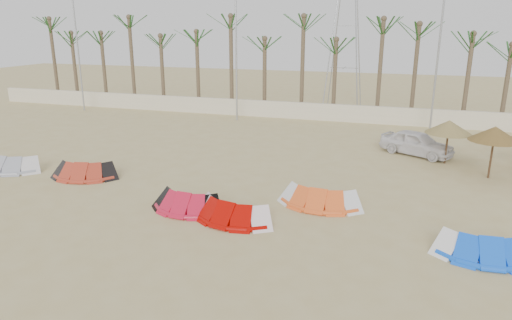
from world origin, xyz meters
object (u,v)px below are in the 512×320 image
(kite_orange, at_px, (321,195))
(parasol_mid, at_px, (495,134))
(kite_red_left, at_px, (88,169))
(kite_grey, at_px, (10,161))
(car, at_px, (417,143))
(kite_blue, at_px, (486,243))
(parasol_left, at_px, (449,127))
(kite_red_mid, at_px, (189,199))
(kite_red_right, at_px, (233,208))

(kite_orange, relative_size, parasol_mid, 1.35)
(kite_red_left, bearing_deg, kite_orange, -0.42)
(kite_grey, bearing_deg, car, 24.52)
(kite_red_left, distance_m, parasol_mid, 19.43)
(kite_blue, height_order, parasol_left, parasol_left)
(kite_red_left, relative_size, kite_blue, 1.03)
(parasol_left, bearing_deg, kite_red_left, -155.30)
(kite_blue, distance_m, car, 11.86)
(kite_red_mid, xyz_separation_m, car, (8.76, 11.13, 0.27))
(kite_red_right, bearing_deg, kite_grey, 169.66)
(kite_orange, bearing_deg, kite_red_left, 179.58)
(kite_red_left, distance_m, kite_orange, 11.36)
(kite_blue, xyz_separation_m, parasol_left, (-0.48, 10.42, 1.56))
(kite_grey, xyz_separation_m, kite_red_left, (4.60, 0.11, -0.00))
(kite_grey, bearing_deg, kite_red_right, -10.34)
(car, bearing_deg, parasol_mid, -106.65)
(kite_red_mid, xyz_separation_m, kite_red_right, (1.97, -0.29, 0.00))
(kite_red_right, distance_m, kite_orange, 3.79)
(kite_red_mid, height_order, kite_blue, same)
(parasol_left, bearing_deg, kite_blue, -87.38)
(kite_red_left, xyz_separation_m, parasol_left, (16.66, 7.66, 1.56))
(kite_red_left, xyz_separation_m, car, (15.22, 8.94, 0.27))
(kite_orange, distance_m, parasol_left, 9.52)
(kite_red_mid, relative_size, kite_red_right, 0.85)
(parasol_left, bearing_deg, kite_red_mid, -135.99)
(kite_blue, bearing_deg, kite_red_right, 178.17)
(kite_grey, height_order, kite_blue, same)
(kite_red_right, height_order, parasol_mid, parasol_mid)
(kite_orange, bearing_deg, kite_grey, -179.92)
(kite_orange, xyz_separation_m, kite_blue, (5.78, -2.68, -0.00))
(kite_blue, bearing_deg, parasol_mid, 80.96)
(kite_red_left, distance_m, parasol_left, 18.41)
(kite_blue, xyz_separation_m, parasol_mid, (1.35, 8.47, 1.77))
(parasol_mid, bearing_deg, car, 135.35)
(kite_grey, xyz_separation_m, kite_blue, (21.74, -2.65, -0.00))
(kite_red_mid, distance_m, parasol_mid, 14.50)
(kite_red_left, xyz_separation_m, kite_red_mid, (6.45, -2.20, -0.00))
(kite_grey, bearing_deg, kite_red_left, 1.32)
(kite_red_right, height_order, kite_orange, same)
(kite_red_mid, xyz_separation_m, parasol_mid, (12.03, 7.90, 1.77))
(kite_blue, bearing_deg, kite_red_mid, 176.98)
(car, bearing_deg, kite_red_mid, 169.79)
(kite_red_right, bearing_deg, kite_red_left, 163.58)
(kite_red_right, distance_m, car, 13.29)
(kite_blue, bearing_deg, parasol_left, 92.62)
(kite_red_mid, bearing_deg, kite_red_right, -8.27)
(kite_red_left, bearing_deg, car, 30.42)
(kite_orange, relative_size, car, 0.85)
(kite_red_mid, bearing_deg, parasol_mid, 33.30)
(car, bearing_deg, parasol_left, -103.35)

